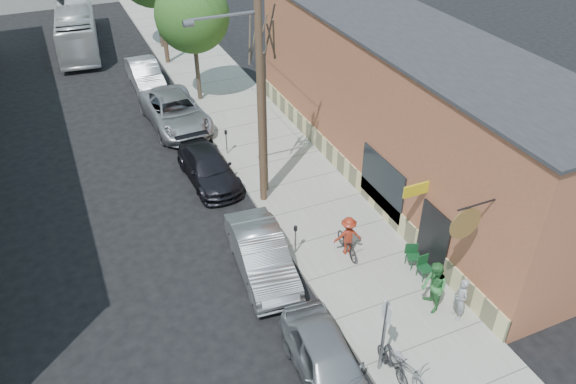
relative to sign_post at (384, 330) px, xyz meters
name	(u,v)px	position (x,y,z in m)	size (l,w,h in m)	color
ground	(255,301)	(-2.35, 4.25, -1.83)	(120.00, 120.00, 0.00)	black
sidewalk	(255,134)	(1.90, 15.25, -1.76)	(4.50, 58.00, 0.15)	#9C9C91
cafe_building	(405,108)	(6.64, 9.25, 1.47)	(6.60, 20.20, 6.61)	#995539
sign_post	(384,330)	(0.00, 0.00, 0.00)	(0.07, 0.45, 2.80)	slate
parking_meter_near	(295,235)	(-0.10, 5.84, -0.85)	(0.14, 0.14, 1.24)	slate
parking_meter_far	(226,138)	(-0.10, 13.83, -0.85)	(0.14, 0.14, 1.24)	slate
utility_pole_near	(259,85)	(0.04, 9.59, 3.58)	(3.57, 0.28, 10.00)	#503A28
tree_bare	(264,126)	(0.45, 10.20, 1.43)	(0.24, 0.24, 6.23)	#44392C
tree_leafy_mid	(192,16)	(0.45, 20.30, 3.08)	(3.95, 3.95, 6.75)	#44392C
patio_chair_a	(414,256)	(3.52, 3.44, -1.24)	(0.50, 0.50, 0.88)	#113D1D
patio_chair_b	(425,268)	(3.53, 2.74, -1.24)	(0.50, 0.50, 0.88)	#113D1D
patron_grey	(460,299)	(3.43, 0.75, -0.87)	(0.59, 0.39, 1.63)	gray
patron_green	(434,287)	(2.86, 1.42, -0.73)	(0.93, 0.72, 1.91)	#327D3A
cyclist	(348,236)	(1.68, 5.07, -0.89)	(1.03, 0.59, 1.59)	maroon
cyclist_bike	(347,243)	(1.68, 5.07, -1.24)	(0.59, 1.69, 0.89)	black
parked_bike_a	(393,362)	(0.26, -0.28, -1.21)	(0.44, 1.56, 0.94)	black
parked_bike_b	(406,366)	(0.53, -0.55, -1.18)	(0.67, 1.92, 1.01)	slate
car_0	(328,362)	(-1.55, 0.40, -1.07)	(1.80, 4.47, 1.52)	#929499
car_1	(262,255)	(-1.57, 5.53, -1.04)	(1.67, 4.79, 1.58)	#919498
car_2	(208,168)	(-1.55, 12.12, -1.16)	(1.90, 4.66, 1.35)	black
car_3	(175,112)	(-1.55, 17.87, -1.02)	(2.69, 5.84, 1.62)	#A2A3AA
car_4	(145,74)	(-1.93, 23.61, -1.07)	(1.62, 4.63, 1.53)	#B4B6BC
bus	(76,27)	(-4.78, 32.12, -0.38)	(2.43, 10.40, 2.90)	white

